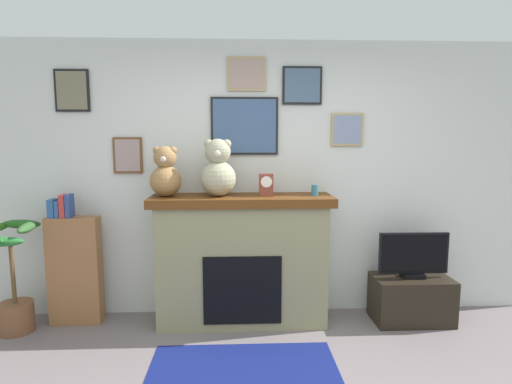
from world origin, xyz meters
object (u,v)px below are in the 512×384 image
Objects in this scene: fireplace at (242,259)px; tv_stand at (411,299)px; teddy_bear_grey at (218,171)px; potted_plant at (13,285)px; television at (413,256)px; mantel_clock at (266,185)px; bookshelf at (74,267)px; teddy_bear_tan at (166,174)px; candle_jar at (315,190)px.

fireplace is 1.62m from tv_stand.
teddy_bear_grey reaches higher than tv_stand.
fireplace is 2.02m from potted_plant.
teddy_bear_grey is (1.80, 0.11, 0.98)m from potted_plant.
television is at bearing -2.50° from fireplace.
tv_stand is 1.73m from mantel_clock.
tv_stand is (3.11, -0.10, -0.32)m from bookshelf.
mantel_clock is at bearing -0.04° from teddy_bear_tan.
tv_stand is 7.14× the size of candle_jar.
television is 1.51m from mantel_clock.
teddy_bear_grey reaches higher than television.
bookshelf reaches higher than potted_plant.
teddy_bear_grey is at bearing -179.96° from candle_jar.
teddy_bear_tan is 0.88× the size of teddy_bear_grey.
television is (-0.00, -0.00, 0.42)m from tv_stand.
teddy_bear_tan reaches higher than fireplace.
teddy_bear_grey is at bearing 178.43° from tv_stand.
tv_stand is 1.38× the size of teddy_bear_grey.
teddy_bear_tan is at bearing 179.99° from teddy_bear_grey.
fireplace is 8.19× the size of mantel_clock.
mantel_clock is at bearing -179.84° from candle_jar.
potted_plant is 1.39× the size of tv_stand.
mantel_clock reaches higher than bookshelf.
candle_jar reaches higher than potted_plant.
television is 1.95m from teddy_bear_grey.
bookshelf is at bearing 177.79° from teddy_bear_grey.
television is at bearing -1.28° from teddy_bear_tan.
television is at bearing -2.10° from mantel_clock.
potted_plant is at bearing -176.40° from teddy_bear_grey.
bookshelf is 3.11m from television.
teddy_bear_tan is at bearing 178.72° from television.
teddy_bear_tan reaches higher than bookshelf.
tv_stand is 2.54m from teddy_bear_tan.
candle_jar is at bearing 2.44° from potted_plant.
potted_plant is at bearing -175.15° from teddy_bear_tan.
bookshelf is 1.71× the size of tv_stand.
mantel_clock reaches higher than television.
fireplace is at bearing 3.74° from potted_plant.
fireplace is 1.36× the size of bookshelf.
mantel_clock is at bearing 2.89° from potted_plant.
teddy_bear_tan is (-2.25, 0.05, 1.18)m from tv_stand.
mantel_clock reaches higher than potted_plant.
tv_stand is 3.54× the size of mantel_clock.
candle_jar reaches higher than bookshelf.
teddy_bear_grey is (-1.78, 0.05, 0.79)m from television.
potted_plant is at bearing -179.00° from television.
bookshelf is 1.23× the size of potted_plant.
fireplace is 1.58m from television.
mantel_clock reaches higher than tv_stand.
television is 2.37m from teddy_bear_tan.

